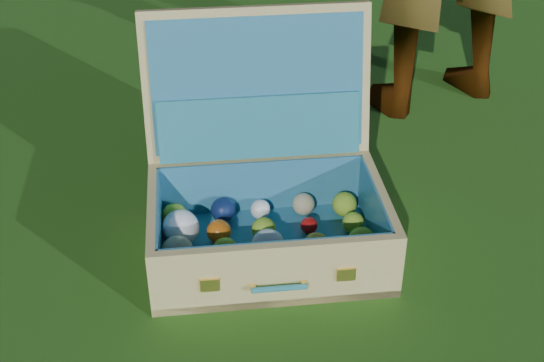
# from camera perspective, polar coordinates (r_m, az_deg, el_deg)

# --- Properties ---
(ground) EXTENTS (60.00, 60.00, 0.00)m
(ground) POSITION_cam_1_polar(r_m,az_deg,el_deg) (1.67, 0.31, -7.20)
(ground) COLOR #215114
(ground) RESTS_ON ground
(suitcase) EXTENTS (0.61, 0.56, 0.50)m
(suitcase) POSITION_cam_1_polar(r_m,az_deg,el_deg) (1.70, -0.70, -0.42)
(suitcase) COLOR #DBC376
(suitcase) RESTS_ON ground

